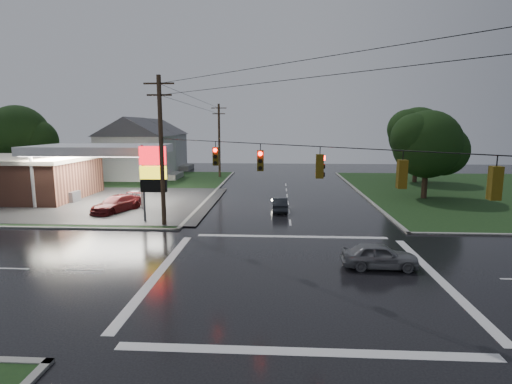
# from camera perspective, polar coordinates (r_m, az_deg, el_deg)

# --- Properties ---
(ground) EXTENTS (120.00, 120.00, 0.00)m
(ground) POSITION_cam_1_polar(r_m,az_deg,el_deg) (20.69, 5.73, -11.66)
(ground) COLOR black
(ground) RESTS_ON ground
(grass_nw) EXTENTS (36.00, 36.00, 0.08)m
(grass_nw) POSITION_cam_1_polar(r_m,az_deg,el_deg) (52.29, -25.42, 0.41)
(grass_nw) COLOR #183216
(grass_nw) RESTS_ON ground
(gas_station) EXTENTS (26.20, 18.00, 5.60)m
(gas_station) POSITION_cam_1_polar(r_m,az_deg,el_deg) (46.44, -28.98, 2.23)
(gas_station) COLOR #2D2D2D
(gas_station) RESTS_ON ground
(pylon_sign) EXTENTS (2.00, 0.35, 6.00)m
(pylon_sign) POSITION_cam_1_polar(r_m,az_deg,el_deg) (31.47, -14.48, 2.91)
(pylon_sign) COLOR #59595E
(pylon_sign) RESTS_ON ground
(utility_pole_nw) EXTENTS (2.20, 0.32, 11.00)m
(utility_pole_nw) POSITION_cam_1_polar(r_m,az_deg,el_deg) (30.08, -13.37, 5.94)
(utility_pole_nw) COLOR #382619
(utility_pole_nw) RESTS_ON ground
(utility_pole_n) EXTENTS (2.20, 0.32, 10.50)m
(utility_pole_n) POSITION_cam_1_polar(r_m,az_deg,el_deg) (57.96, -5.28, 7.48)
(utility_pole_n) COLOR #382619
(utility_pole_n) RESTS_ON ground
(traffic_signals) EXTENTS (26.87, 26.87, 1.47)m
(traffic_signals) POSITION_cam_1_polar(r_m,az_deg,el_deg) (19.31, 6.11, 6.56)
(traffic_signals) COLOR black
(traffic_signals) RESTS_ON ground
(house_near) EXTENTS (11.05, 8.48, 8.60)m
(house_near) POSITION_cam_1_polar(r_m,az_deg,el_deg) (58.88, -16.71, 6.12)
(house_near) COLOR silver
(house_near) RESTS_ON ground
(house_far) EXTENTS (11.05, 8.48, 8.60)m
(house_far) POSITION_cam_1_polar(r_m,az_deg,el_deg) (70.56, -14.16, 6.72)
(house_far) COLOR silver
(house_far) RESTS_ON ground
(tree_nw_behind) EXTENTS (8.93, 7.60, 10.00)m
(tree_nw_behind) POSITION_cam_1_polar(r_m,az_deg,el_deg) (59.28, -30.71, 6.94)
(tree_nw_behind) COLOR black
(tree_nw_behind) RESTS_ON ground
(tree_ne_near) EXTENTS (7.99, 6.80, 8.98)m
(tree_ne_near) POSITION_cam_1_polar(r_m,az_deg,el_deg) (43.98, 23.45, 6.24)
(tree_ne_near) COLOR black
(tree_ne_near) RESTS_ON ground
(tree_ne_far) EXTENTS (8.46, 7.20, 9.80)m
(tree_ne_far) POSITION_cam_1_polar(r_m,az_deg,el_deg) (56.27, 22.21, 7.49)
(tree_ne_far) COLOR black
(tree_ne_far) RESTS_ON ground
(car_north) EXTENTS (1.40, 3.74, 1.22)m
(car_north) POSITION_cam_1_polar(r_m,az_deg,el_deg) (35.11, 3.42, -1.76)
(car_north) COLOR black
(car_north) RESTS_ON ground
(car_crossing) EXTENTS (3.99, 1.67, 1.35)m
(car_crossing) POSITION_cam_1_polar(r_m,az_deg,el_deg) (22.26, 17.23, -8.67)
(car_crossing) COLOR slate
(car_crossing) RESTS_ON ground
(car_pump) EXTENTS (3.74, 5.38, 1.45)m
(car_pump) POSITION_cam_1_polar(r_m,az_deg,el_deg) (36.76, -19.31, -1.60)
(car_pump) COLOR maroon
(car_pump) RESTS_ON ground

